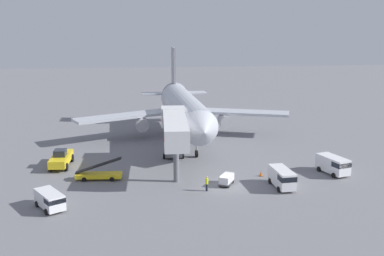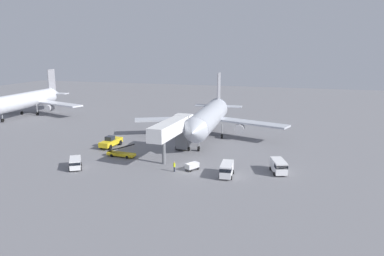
{
  "view_description": "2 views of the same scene",
  "coord_description": "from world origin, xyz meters",
  "px_view_note": "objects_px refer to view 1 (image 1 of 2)",
  "views": [
    {
      "loc": [
        -9.79,
        -54.11,
        20.25
      ],
      "look_at": [
        -2.49,
        14.07,
        4.3
      ],
      "focal_mm": 43.75,
      "sensor_mm": 36.0,
      "label": 1
    },
    {
      "loc": [
        19.11,
        -60.94,
        21.64
      ],
      "look_at": [
        -4.12,
        15.45,
        4.39
      ],
      "focal_mm": 35.05,
      "sensor_mm": 36.0,
      "label": 2
    }
  ],
  "objects_px": {
    "airplane_at_gate": "(184,109)",
    "baggage_cart_near_center": "(227,179)",
    "pushback_tug": "(61,158)",
    "service_van_mid_right": "(334,164)",
    "service_van_far_right": "(282,177)",
    "jet_bridge": "(175,129)",
    "belt_loader_truck": "(99,174)",
    "safety_cone_alpha": "(261,173)",
    "ground_crew_worker_foreground": "(207,183)",
    "service_van_near_left": "(50,200)"
  },
  "relations": [
    {
      "from": "pushback_tug",
      "to": "safety_cone_alpha",
      "type": "bearing_deg",
      "value": -14.77
    },
    {
      "from": "service_van_far_right",
      "to": "jet_bridge",
      "type": "bearing_deg",
      "value": 145.51
    },
    {
      "from": "pushback_tug",
      "to": "service_van_far_right",
      "type": "distance_m",
      "value": 30.8
    },
    {
      "from": "jet_bridge",
      "to": "safety_cone_alpha",
      "type": "bearing_deg",
      "value": -20.34
    },
    {
      "from": "belt_loader_truck",
      "to": "ground_crew_worker_foreground",
      "type": "bearing_deg",
      "value": -22.7
    },
    {
      "from": "airplane_at_gate",
      "to": "safety_cone_alpha",
      "type": "xyz_separation_m",
      "value": [
        8.25,
        -21.33,
        -4.82
      ]
    },
    {
      "from": "pushback_tug",
      "to": "service_van_far_right",
      "type": "xyz_separation_m",
      "value": [
        28.5,
        -11.67,
        0.16
      ]
    },
    {
      "from": "belt_loader_truck",
      "to": "baggage_cart_near_center",
      "type": "bearing_deg",
      "value": -13.16
    },
    {
      "from": "belt_loader_truck",
      "to": "safety_cone_alpha",
      "type": "xyz_separation_m",
      "value": [
        21.26,
        -0.9,
        -0.37
      ]
    },
    {
      "from": "safety_cone_alpha",
      "to": "airplane_at_gate",
      "type": "bearing_deg",
      "value": 111.15
    },
    {
      "from": "jet_bridge",
      "to": "ground_crew_worker_foreground",
      "type": "bearing_deg",
      "value": -69.82
    },
    {
      "from": "jet_bridge",
      "to": "service_van_far_right",
      "type": "height_order",
      "value": "jet_bridge"
    },
    {
      "from": "jet_bridge",
      "to": "service_van_far_right",
      "type": "bearing_deg",
      "value": -34.49
    },
    {
      "from": "service_van_near_left",
      "to": "ground_crew_worker_foreground",
      "type": "xyz_separation_m",
      "value": [
        17.76,
        3.7,
        -0.13
      ]
    },
    {
      "from": "pushback_tug",
      "to": "service_van_mid_right",
      "type": "xyz_separation_m",
      "value": [
        36.88,
        -7.25,
        0.16
      ]
    },
    {
      "from": "airplane_at_gate",
      "to": "service_van_far_right",
      "type": "bearing_deg",
      "value": -69.38
    },
    {
      "from": "service_van_mid_right",
      "to": "jet_bridge",
      "type": "bearing_deg",
      "value": 168.53
    },
    {
      "from": "pushback_tug",
      "to": "service_van_far_right",
      "type": "bearing_deg",
      "value": -22.27
    },
    {
      "from": "baggage_cart_near_center",
      "to": "safety_cone_alpha",
      "type": "height_order",
      "value": "baggage_cart_near_center"
    },
    {
      "from": "jet_bridge",
      "to": "service_van_near_left",
      "type": "relative_size",
      "value": 3.51
    },
    {
      "from": "airplane_at_gate",
      "to": "belt_loader_truck",
      "type": "relative_size",
      "value": 6.35
    },
    {
      "from": "ground_crew_worker_foreground",
      "to": "safety_cone_alpha",
      "type": "height_order",
      "value": "ground_crew_worker_foreground"
    },
    {
      "from": "service_van_near_left",
      "to": "service_van_far_right",
      "type": "relative_size",
      "value": 0.95
    },
    {
      "from": "jet_bridge",
      "to": "service_van_mid_right",
      "type": "height_order",
      "value": "jet_bridge"
    },
    {
      "from": "belt_loader_truck",
      "to": "service_van_far_right",
      "type": "height_order",
      "value": "belt_loader_truck"
    },
    {
      "from": "baggage_cart_near_center",
      "to": "ground_crew_worker_foreground",
      "type": "distance_m",
      "value": 3.31
    },
    {
      "from": "pushback_tug",
      "to": "service_van_near_left",
      "type": "bearing_deg",
      "value": -85.07
    },
    {
      "from": "airplane_at_gate",
      "to": "pushback_tug",
      "type": "relative_size",
      "value": 5.73
    },
    {
      "from": "service_van_mid_right",
      "to": "safety_cone_alpha",
      "type": "relative_size",
      "value": 6.83
    },
    {
      "from": "safety_cone_alpha",
      "to": "baggage_cart_near_center",
      "type": "bearing_deg",
      "value": -150.96
    },
    {
      "from": "belt_loader_truck",
      "to": "airplane_at_gate",
      "type": "bearing_deg",
      "value": 57.53
    },
    {
      "from": "service_van_mid_right",
      "to": "service_van_far_right",
      "type": "height_order",
      "value": "service_van_mid_right"
    },
    {
      "from": "service_van_near_left",
      "to": "service_van_mid_right",
      "type": "xyz_separation_m",
      "value": [
        35.54,
        8.26,
        0.21
      ]
    },
    {
      "from": "safety_cone_alpha",
      "to": "service_van_near_left",
      "type": "bearing_deg",
      "value": -161.92
    },
    {
      "from": "jet_bridge",
      "to": "belt_loader_truck",
      "type": "bearing_deg",
      "value": -162.23
    },
    {
      "from": "pushback_tug",
      "to": "baggage_cart_near_center",
      "type": "distance_m",
      "value": 24.04
    },
    {
      "from": "airplane_at_gate",
      "to": "belt_loader_truck",
      "type": "distance_m",
      "value": 24.63
    },
    {
      "from": "pushback_tug",
      "to": "service_van_near_left",
      "type": "xyz_separation_m",
      "value": [
        1.34,
        -15.51,
        -0.05
      ]
    },
    {
      "from": "service_van_far_right",
      "to": "baggage_cart_near_center",
      "type": "relative_size",
      "value": 1.8
    },
    {
      "from": "jet_bridge",
      "to": "safety_cone_alpha",
      "type": "xyz_separation_m",
      "value": [
        11.16,
        -4.14,
        -5.39
      ]
    },
    {
      "from": "airplane_at_gate",
      "to": "baggage_cart_near_center",
      "type": "height_order",
      "value": "airplane_at_gate"
    },
    {
      "from": "belt_loader_truck",
      "to": "service_van_far_right",
      "type": "xyz_separation_m",
      "value": [
        22.74,
        -5.45,
        0.58
      ]
    },
    {
      "from": "service_van_mid_right",
      "to": "baggage_cart_near_center",
      "type": "xyz_separation_m",
      "value": [
        -15.02,
        -2.74,
        -0.59
      ]
    },
    {
      "from": "airplane_at_gate",
      "to": "baggage_cart_near_center",
      "type": "distance_m",
      "value": 24.8
    },
    {
      "from": "safety_cone_alpha",
      "to": "service_van_far_right",
      "type": "bearing_deg",
      "value": -71.93
    },
    {
      "from": "jet_bridge",
      "to": "ground_crew_worker_foreground",
      "type": "height_order",
      "value": "jet_bridge"
    },
    {
      "from": "service_van_mid_right",
      "to": "safety_cone_alpha",
      "type": "xyz_separation_m",
      "value": [
        -9.86,
        0.13,
        -0.95
      ]
    },
    {
      "from": "airplane_at_gate",
      "to": "service_van_mid_right",
      "type": "height_order",
      "value": "airplane_at_gate"
    },
    {
      "from": "airplane_at_gate",
      "to": "service_van_far_right",
      "type": "height_order",
      "value": "airplane_at_gate"
    },
    {
      "from": "belt_loader_truck",
      "to": "ground_crew_worker_foreground",
      "type": "relative_size",
      "value": 3.22
    }
  ]
}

